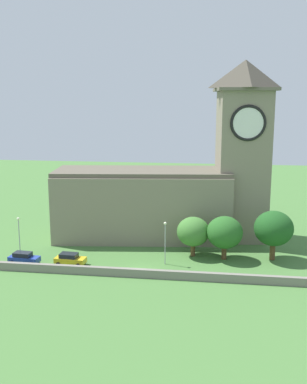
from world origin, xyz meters
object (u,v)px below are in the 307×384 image
object	(u,v)px
church	(177,185)
tree_by_tower	(193,232)
streetlamp_west_mid	(165,236)
tree_riverside_east	(274,229)
car_blue	(24,258)
tree_churchyard	(225,233)
car_yellow	(70,259)
streetlamp_west_end	(19,230)

from	to	relation	value
church	tree_by_tower	distance (m)	11.59
streetlamp_west_mid	tree_riverside_east	xyz separation A→B (m)	(16.09, 4.25, 0.54)
church	car_blue	size ratio (longest dim) A/B	8.12
tree_by_tower	tree_riverside_east	bearing A→B (deg)	0.21
church	tree_by_tower	xyz separation A→B (m)	(3.48, -9.61, -5.47)
car_blue	tree_churchyard	size ratio (longest dim) A/B	0.70
car_blue	streetlamp_west_mid	bearing A→B (deg)	7.68
church	streetlamp_west_mid	size ratio (longest dim) A/B	5.88
car_blue	car_yellow	size ratio (longest dim) A/B	1.01
car_blue	streetlamp_west_mid	xyz separation A→B (m)	(20.92, 2.82, 3.49)
car_yellow	streetlamp_west_mid	size ratio (longest dim) A/B	0.72
car_yellow	streetlamp_west_mid	bearing A→B (deg)	9.40
car_blue	tree_riverside_east	world-z (taller)	tree_riverside_east
car_yellow	tree_by_tower	world-z (taller)	tree_by_tower
church	car_yellow	distance (m)	23.22
tree_riverside_east	tree_by_tower	bearing A→B (deg)	-179.79
car_yellow	tree_churchyard	bearing A→B (deg)	14.17
car_yellow	streetlamp_west_mid	world-z (taller)	streetlamp_west_mid
car_yellow	tree_by_tower	size ratio (longest dim) A/B	0.74
church	car_yellow	size ratio (longest dim) A/B	8.21
streetlamp_west_mid	tree_riverside_east	bearing A→B (deg)	14.78
tree_by_tower	car_blue	bearing A→B (deg)	-164.22
car_blue	car_yellow	world-z (taller)	car_blue
car_blue	tree_by_tower	distance (m)	26.00
tree_churchyard	tree_by_tower	size ratio (longest dim) A/B	1.08
car_yellow	tree_riverside_east	distance (m)	31.00
streetlamp_west_mid	tree_churchyard	bearing A→B (deg)	21.34
streetlamp_west_end	tree_riverside_east	xyz separation A→B (m)	(38.87, 4.21, 0.63)
church	car_yellow	bearing A→B (deg)	-131.73
car_yellow	tree_by_tower	xyz separation A→B (m)	(17.86, 6.51, 3.05)
streetlamp_west_end	tree_by_tower	world-z (taller)	streetlamp_west_end
car_blue	streetlamp_west_mid	distance (m)	21.40
tree_churchyard	tree_riverside_east	distance (m)	7.42
streetlamp_west_end	streetlamp_west_mid	world-z (taller)	streetlamp_west_mid
church	tree_riverside_east	xyz separation A→B (m)	(15.65, -9.57, -4.49)
streetlamp_west_mid	tree_churchyard	world-z (taller)	tree_churchyard
streetlamp_west_mid	tree_by_tower	distance (m)	5.76
streetlamp_west_end	tree_churchyard	distance (m)	31.71
streetlamp_west_end	tree_by_tower	xyz separation A→B (m)	(26.71, 4.17, -0.35)
car_blue	streetlamp_west_end	bearing A→B (deg)	123.12
car_yellow	streetlamp_west_end	size ratio (longest dim) A/B	0.73
car_blue	car_yellow	distance (m)	7.01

